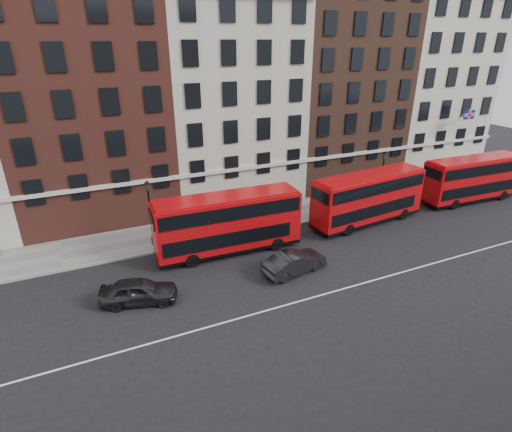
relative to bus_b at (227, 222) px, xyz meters
name	(u,v)px	position (x,y,z in m)	size (l,w,h in m)	color
ground	(321,275)	(4.70, -5.86, -2.49)	(120.00, 120.00, 0.00)	black
pavement	(259,218)	(4.70, 4.64, -2.41)	(80.00, 5.00, 0.15)	gray
kerb	(271,229)	(4.70, 2.14, -2.41)	(80.00, 0.30, 0.16)	gray
road_centre_line	(338,290)	(4.70, -7.86, -2.48)	(70.00, 0.12, 0.01)	white
building_terrace	(224,94)	(4.39, 12.02, 7.75)	(64.00, 11.95, 22.00)	#B6AF9D
bus_b	(227,222)	(0.00, 0.00, 0.00)	(11.14, 3.08, 4.64)	#BC090D
bus_c	(368,197)	(13.08, 0.00, -0.04)	(11.07, 3.69, 4.57)	#BC090D
bus_d	(472,178)	(25.92, 0.00, -0.07)	(10.81, 3.01, 4.50)	#BC090D
car_rear	(139,291)	(-7.33, -3.82, -1.69)	(1.88, 4.68, 1.60)	black
car_front	(295,262)	(3.21, -4.68, -1.71)	(1.65, 4.74, 1.56)	black
lamp_post_left	(150,210)	(-5.05, 3.35, 0.59)	(0.44, 0.44, 5.33)	black
lamp_post_right	(382,175)	(16.91, 2.81, 0.59)	(0.44, 0.44, 5.33)	black
traffic_light	(460,171)	(26.89, 2.24, -0.04)	(0.25, 0.45, 3.27)	black
iron_railings	(249,204)	(4.70, 6.84, -1.84)	(6.60, 0.06, 1.00)	black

